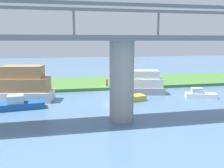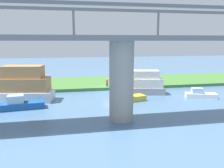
% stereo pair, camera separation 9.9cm
% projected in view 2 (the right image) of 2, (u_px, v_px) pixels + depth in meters
% --- Properties ---
extents(ground_plane, '(160.00, 160.00, 0.00)m').
position_uv_depth(ground_plane, '(110.00, 90.00, 38.90)').
color(ground_plane, '#4C7093').
extents(grassy_bank, '(80.00, 12.00, 0.50)m').
position_uv_depth(grassy_bank, '(104.00, 83.00, 44.64)').
color(grassy_bank, '#427533').
rests_on(grassy_bank, ground).
extents(bridge_pylon, '(2.45, 2.45, 8.05)m').
position_uv_depth(bridge_pylon, '(121.00, 81.00, 23.78)').
color(bridge_pylon, '#9E998E').
rests_on(bridge_pylon, ground).
extents(bridge_span, '(63.44, 4.30, 3.25)m').
position_uv_depth(bridge_span, '(122.00, 36.00, 22.98)').
color(bridge_span, slate).
rests_on(bridge_span, bridge_pylon).
extents(person_on_bank, '(0.47, 0.47, 1.39)m').
position_uv_depth(person_on_bank, '(107.00, 82.00, 39.63)').
color(person_on_bank, '#2D334C').
rests_on(person_on_bank, grassy_bank).
extents(mooring_post, '(0.20, 0.20, 1.03)m').
position_uv_depth(mooring_post, '(134.00, 82.00, 41.04)').
color(mooring_post, brown).
rests_on(mooring_post, grassy_bank).
extents(houseboat_blue, '(10.71, 5.12, 5.25)m').
position_uv_depth(houseboat_blue, '(17.00, 87.00, 31.90)').
color(houseboat_blue, white).
rests_on(houseboat_blue, ground).
extents(riverboat_paddlewheel, '(5.32, 2.45, 1.71)m').
position_uv_depth(riverboat_paddlewheel, '(21.00, 104.00, 28.29)').
color(riverboat_paddlewheel, '#195199').
rests_on(riverboat_paddlewheel, ground).
extents(pontoon_yellow, '(8.10, 4.09, 3.96)m').
position_uv_depth(pontoon_yellow, '(141.00, 84.00, 36.27)').
color(pontoon_yellow, '#99999E').
rests_on(pontoon_yellow, ground).
extents(motorboat_red, '(4.96, 2.78, 1.56)m').
position_uv_depth(motorboat_red, '(127.00, 97.00, 31.75)').
color(motorboat_red, gold).
rests_on(motorboat_red, ground).
extents(motorboat_white, '(4.52, 2.75, 1.42)m').
position_uv_depth(motorboat_white, '(200.00, 94.00, 33.84)').
color(motorboat_white, white).
rests_on(motorboat_white, ground).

